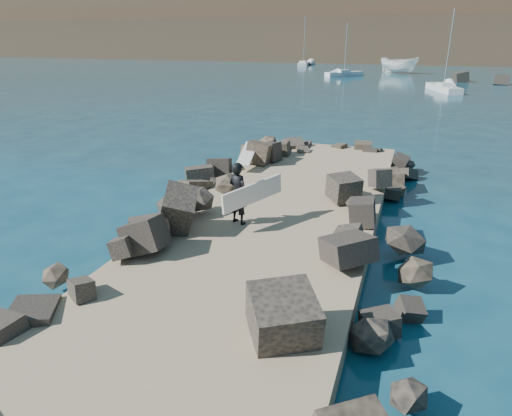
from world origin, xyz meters
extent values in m
plane|color=#0F384C|center=(0.00, 0.00, 0.00)|extent=(800.00, 800.00, 0.00)
cube|color=#8C7759|center=(0.00, -2.00, 0.30)|extent=(6.00, 26.00, 0.60)
cube|color=black|center=(-2.90, -1.50, 0.50)|extent=(2.60, 22.00, 1.00)
cube|color=black|center=(2.90, -1.50, 0.50)|extent=(2.60, 22.00, 1.00)
cube|color=#2D4919|center=(10.00, 160.00, 16.00)|extent=(360.00, 140.00, 32.00)
cube|color=silver|center=(-2.74, 5.81, 1.04)|extent=(0.89, 2.28, 0.07)
imported|color=white|center=(0.38, 67.62, 1.26)|extent=(6.96, 5.11, 2.53)
imported|color=black|center=(-0.86, -0.09, 1.52)|extent=(0.79, 0.66, 1.85)
cube|color=silver|center=(-0.41, -0.09, 1.58)|extent=(1.13, 2.06, 0.72)
cube|color=silver|center=(6.34, 43.48, 0.25)|extent=(3.70, 7.18, 0.80)
cylinder|color=gray|center=(6.34, 43.48, 4.48)|extent=(0.12, 0.12, 7.76)
cube|color=silver|center=(6.34, 42.68, 0.75)|extent=(1.69, 2.23, 0.44)
cube|color=silver|center=(-18.49, 81.40, 0.25)|extent=(2.89, 8.01, 0.80)
cylinder|color=gray|center=(-18.49, 81.40, 4.91)|extent=(0.12, 0.12, 8.62)
cube|color=silver|center=(-18.49, 80.47, 0.75)|extent=(1.57, 2.36, 0.44)
cube|color=silver|center=(-6.96, 59.39, 0.25)|extent=(5.29, 5.43, 0.80)
cylinder|color=gray|center=(-6.96, 59.39, 4.02)|extent=(0.12, 0.12, 6.83)
cube|color=silver|center=(-6.96, 58.85, 0.75)|extent=(1.92, 1.94, 0.44)
camera|label=1|loc=(3.72, -11.74, 5.83)|focal=32.00mm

